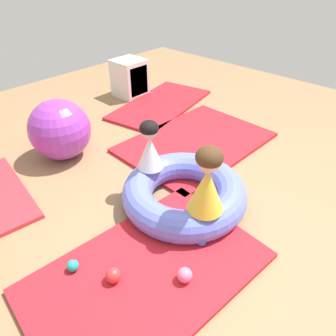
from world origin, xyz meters
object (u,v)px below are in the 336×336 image
(child_in_yellow, at_px, (207,181))
(play_ball_teal, at_px, (73,266))
(play_ball_red, at_px, (113,275))
(storage_cube, at_px, (131,78))
(inflatable_cushion, at_px, (184,193))
(child_in_white, at_px, (150,145))
(play_ball_pink, at_px, (185,275))
(exercise_ball_large, at_px, (60,130))
(play_ball_blue, at_px, (201,241))

(child_in_yellow, distance_m, play_ball_teal, 1.15)
(play_ball_red, bearing_deg, storage_cube, 46.27)
(inflatable_cushion, bearing_deg, child_in_yellow, -115.11)
(play_ball_red, bearing_deg, child_in_white, 31.34)
(play_ball_pink, bearing_deg, exercise_ball_large, 80.65)
(child_in_yellow, height_order, play_ball_blue, child_in_yellow)
(play_ball_pink, relative_size, play_ball_red, 0.99)
(play_ball_teal, bearing_deg, exercise_ball_large, 60.18)
(child_in_yellow, height_order, exercise_ball_large, child_in_yellow)
(child_in_white, height_order, play_ball_pink, child_in_white)
(inflatable_cushion, xyz_separation_m, child_in_white, (-0.05, 0.38, 0.37))
(child_in_white, xyz_separation_m, play_ball_red, (-0.92, -0.56, -0.41))
(play_ball_red, distance_m, play_ball_teal, 0.32)
(play_ball_pink, relative_size, exercise_ball_large, 0.16)
(storage_cube, bearing_deg, play_ball_blue, -122.04)
(play_ball_teal, xyz_separation_m, exercise_ball_large, (0.82, 1.43, 0.25))
(child_in_yellow, xyz_separation_m, play_ball_teal, (-0.95, 0.44, -0.46))
(child_in_yellow, relative_size, play_ball_teal, 6.55)
(child_in_yellow, bearing_deg, play_ball_pink, 169.96)
(play_ball_blue, bearing_deg, child_in_white, 72.92)
(play_ball_teal, relative_size, exercise_ball_large, 0.13)
(play_ball_red, bearing_deg, play_ball_teal, 116.90)
(play_ball_teal, xyz_separation_m, storage_cube, (2.53, 2.21, 0.20))
(inflatable_cushion, height_order, play_ball_pink, inflatable_cushion)
(play_ball_blue, bearing_deg, play_ball_pink, -161.36)
(play_ball_pink, distance_m, storage_cube, 3.52)
(play_ball_pink, bearing_deg, play_ball_red, 133.10)
(child_in_yellow, distance_m, storage_cube, 3.10)
(inflatable_cushion, bearing_deg, play_ball_red, -169.26)
(inflatable_cushion, height_order, play_ball_red, inflatable_cushion)
(child_in_yellow, bearing_deg, play_ball_red, 135.68)
(play_ball_red, distance_m, play_ball_blue, 0.71)
(play_ball_red, height_order, play_ball_blue, play_ball_red)
(inflatable_cushion, bearing_deg, child_in_white, 97.75)
(play_ball_red, height_order, storage_cube, storage_cube)
(inflatable_cushion, distance_m, child_in_white, 0.53)
(play_ball_pink, xyz_separation_m, storage_cube, (2.05, 2.85, 0.19))
(inflatable_cushion, distance_m, play_ball_teal, 1.12)
(child_in_yellow, relative_size, play_ball_pink, 5.13)
(play_ball_pink, height_order, storage_cube, storage_cube)
(child_in_white, distance_m, child_in_yellow, 0.73)
(child_in_yellow, relative_size, storage_cube, 0.99)
(inflatable_cushion, height_order, child_in_white, child_in_white)
(inflatable_cushion, xyz_separation_m, play_ball_blue, (-0.30, -0.43, -0.06))
(play_ball_pink, bearing_deg, storage_cube, 54.33)
(inflatable_cushion, distance_m, play_ball_red, 0.99)
(child_in_yellow, relative_size, play_ball_red, 5.09)
(play_ball_teal, height_order, exercise_ball_large, exercise_ball_large)
(inflatable_cushion, distance_m, play_ball_pink, 0.83)
(child_in_white, xyz_separation_m, storage_cube, (1.47, 1.94, -0.22))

